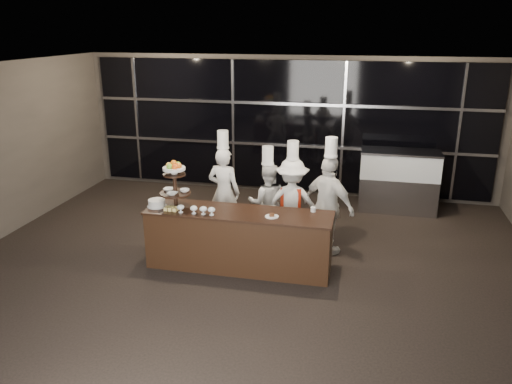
% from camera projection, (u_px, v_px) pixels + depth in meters
% --- Properties ---
extents(room, '(10.00, 10.00, 10.00)m').
position_uv_depth(room, '(224.00, 201.00, 6.22)').
color(room, black).
rests_on(room, ground).
extents(window_wall, '(8.60, 0.10, 2.80)m').
position_uv_depth(window_wall, '(287.00, 126.00, 10.79)').
color(window_wall, black).
rests_on(window_wall, ground).
extents(buffet_counter, '(2.84, 0.74, 0.92)m').
position_uv_depth(buffet_counter, '(239.00, 239.00, 7.64)').
color(buffet_counter, black).
rests_on(buffet_counter, ground).
extents(display_stand, '(0.48, 0.48, 0.74)m').
position_uv_depth(display_stand, '(175.00, 181.00, 7.57)').
color(display_stand, black).
rests_on(display_stand, buffet_counter).
extents(compotes, '(0.59, 0.11, 0.12)m').
position_uv_depth(compotes, '(197.00, 209.00, 7.39)').
color(compotes, silver).
rests_on(compotes, buffet_counter).
extents(layer_cake, '(0.30, 0.30, 0.11)m').
position_uv_depth(layer_cake, '(157.00, 203.00, 7.70)').
color(layer_cake, white).
rests_on(layer_cake, buffet_counter).
extents(pastry_squares, '(0.20, 0.13, 0.05)m').
position_uv_depth(pastry_squares, '(171.00, 209.00, 7.54)').
color(pastry_squares, '#E7CF71').
rests_on(pastry_squares, buffet_counter).
extents(small_plate, '(0.20, 0.20, 0.05)m').
position_uv_depth(small_plate, '(272.00, 216.00, 7.29)').
color(small_plate, white).
rests_on(small_plate, buffet_counter).
extents(chef_cup, '(0.08, 0.08, 0.07)m').
position_uv_depth(chef_cup, '(313.00, 209.00, 7.49)').
color(chef_cup, white).
rests_on(chef_cup, buffet_counter).
extents(display_case, '(1.54, 0.67, 1.24)m').
position_uv_depth(display_case, '(399.00, 178.00, 9.97)').
color(display_case, '#A5A5AA').
rests_on(display_case, ground).
extents(chef_a, '(0.63, 0.46, 1.89)m').
position_uv_depth(chef_a, '(224.00, 190.00, 8.75)').
color(chef_a, white).
rests_on(chef_a, ground).
extents(chef_b, '(0.76, 0.64, 1.69)m').
position_uv_depth(chef_b, '(267.00, 202.00, 8.53)').
color(chef_b, silver).
rests_on(chef_b, ground).
extents(chef_c, '(1.04, 0.68, 1.80)m').
position_uv_depth(chef_c, '(292.00, 201.00, 8.40)').
color(chef_c, white).
rests_on(chef_c, ground).
extents(chef_d, '(1.03, 0.86, 1.95)m').
position_uv_depth(chef_d, '(328.00, 205.00, 7.99)').
color(chef_d, white).
rests_on(chef_d, ground).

